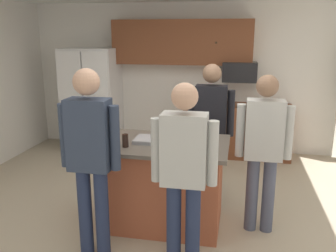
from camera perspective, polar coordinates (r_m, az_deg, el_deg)
The scene contains 15 objects.
floor at distance 4.25m, azimuth 1.60°, elevation -14.78°, with size 7.04×7.04×0.00m, color #B7A88E.
back_wall at distance 6.53m, azimuth 5.91°, elevation 7.57°, with size 6.40×0.10×2.60m, color white.
cabinet_run_upper at distance 6.34m, azimuth 2.18°, elevation 13.10°, with size 2.40×0.38×0.75m.
cabinet_run_lower at distance 6.35m, azimuth 10.82°, elevation -0.64°, with size 1.80×0.63×0.90m.
refrigerator at distance 6.68m, azimuth -11.92°, elevation 4.13°, with size 0.94×0.76×1.82m.
microwave_over_range at distance 6.19m, azimuth 11.26°, elevation 8.39°, with size 0.56×0.40×0.32m, color black.
kitchen_island at distance 4.01m, azimuth -0.85°, elevation -9.01°, with size 1.40×0.91×0.94m.
person_guest_left at distance 3.07m, azimuth 2.53°, elevation -6.46°, with size 0.57×0.22×1.69m.
person_elder_center at distance 3.82m, azimuth 14.86°, elevation -2.80°, with size 0.57×0.22×1.68m.
person_guest_by_door at distance 4.47m, azimuth 6.73°, elevation 0.44°, with size 0.57×0.23×1.72m.
person_guest_right at distance 3.34m, azimuth -12.20°, elevation -3.91°, with size 0.57×0.24×1.79m.
mug_ceramic_white at distance 3.62m, azimuth -1.37°, elevation -3.00°, with size 0.13×0.09×0.10m.
tumbler_amber at distance 3.72m, azimuth -6.76°, elevation -2.31°, with size 0.06×0.06×0.14m.
mug_blue_stoneware at distance 3.92m, azimuth 4.60°, elevation -1.70°, with size 0.12×0.08×0.09m.
serving_tray at distance 3.87m, azimuth -1.97°, elevation -2.24°, with size 0.44×0.30×0.04m.
Camera 1 is at (0.62, -3.66, 2.08)m, focal length 38.57 mm.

